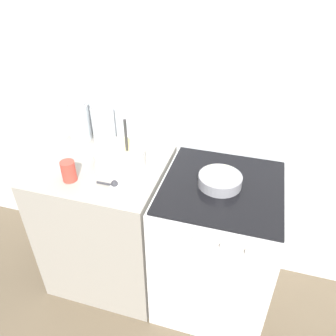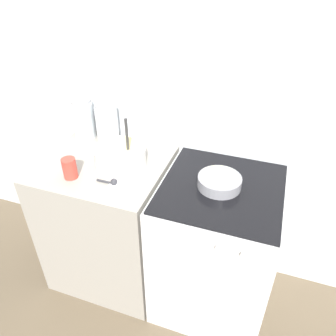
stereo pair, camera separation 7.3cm
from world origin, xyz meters
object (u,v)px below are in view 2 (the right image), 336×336
object	(u,v)px
mixing_bowl	(120,156)
storage_jar_left	(84,121)
storage_jar_middle	(107,125)
baking_pan	(219,181)
tin_can	(70,168)
stove	(215,247)

from	to	relation	value
mixing_bowl	storage_jar_left	distance (m)	0.44
storage_jar_middle	storage_jar_left	bearing A→B (deg)	-180.00
baking_pan	storage_jar_left	world-z (taller)	storage_jar_left
mixing_bowl	storage_jar_middle	world-z (taller)	mixing_bowl
storage_jar_middle	tin_can	xyz separation A→B (m)	(-0.00, -0.42, -0.05)
baking_pan	tin_can	world-z (taller)	tin_can
storage_jar_middle	mixing_bowl	bearing A→B (deg)	-49.24
baking_pan	tin_can	size ratio (longest dim) A/B	1.98
mixing_bowl	tin_can	world-z (taller)	mixing_bowl
stove	tin_can	xyz separation A→B (m)	(-0.79, -0.18, 0.51)
baking_pan	tin_can	distance (m)	0.79
storage_jar_left	storage_jar_middle	distance (m)	0.17
baking_pan	storage_jar_left	size ratio (longest dim) A/B	0.89
baking_pan	storage_jar_middle	xyz separation A→B (m)	(-0.76, 0.24, 0.08)
tin_can	storage_jar_middle	bearing A→B (deg)	89.33
stove	baking_pan	world-z (taller)	baking_pan
mixing_bowl	storage_jar_left	bearing A→B (deg)	147.54
stove	storage_jar_middle	size ratio (longest dim) A/B	3.59
stove	baking_pan	xyz separation A→B (m)	(-0.02, -0.00, 0.48)
baking_pan	storage_jar_middle	size ratio (longest dim) A/B	0.90
mixing_bowl	storage_jar_middle	size ratio (longest dim) A/B	1.20
storage_jar_left	storage_jar_middle	xyz separation A→B (m)	(0.17, 0.00, -0.00)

